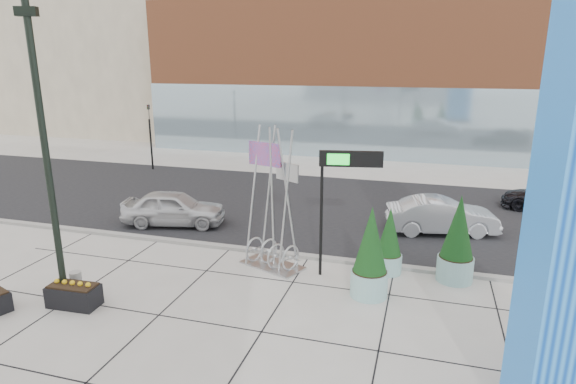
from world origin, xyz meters
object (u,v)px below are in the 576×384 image
(public_art_sculpture, at_px, (272,231))
(car_white_west, at_px, (174,208))
(lamp_post, at_px, (51,188))
(overhead_street_sign, at_px, (345,171))
(concrete_bollard, at_px, (76,282))
(car_silver_mid, at_px, (442,216))

(public_art_sculpture, bearing_deg, car_white_west, 174.25)
(lamp_post, distance_m, public_art_sculpture, 6.81)
(overhead_street_sign, bearing_deg, concrete_bollard, -166.50)
(lamp_post, relative_size, overhead_street_sign, 2.03)
(car_silver_mid, bearing_deg, car_white_west, 88.38)
(concrete_bollard, relative_size, car_silver_mid, 0.16)
(lamp_post, bearing_deg, overhead_street_sign, 27.73)
(overhead_street_sign, distance_m, car_silver_mid, 6.71)
(public_art_sculpture, xyz_separation_m, overhead_street_sign, (2.40, -0.20, 2.28))
(overhead_street_sign, relative_size, car_silver_mid, 0.95)
(concrete_bollard, relative_size, overhead_street_sign, 0.16)
(concrete_bollard, distance_m, car_white_west, 6.38)
(car_silver_mid, bearing_deg, concrete_bollard, 115.93)
(public_art_sculpture, height_order, concrete_bollard, public_art_sculpture)
(public_art_sculpture, relative_size, car_silver_mid, 1.11)
(public_art_sculpture, bearing_deg, car_silver_mid, 64.69)
(overhead_street_sign, xyz_separation_m, car_silver_mid, (3.13, 5.22, -2.82))
(concrete_bollard, bearing_deg, public_art_sculpture, 34.66)
(concrete_bollard, xyz_separation_m, car_white_west, (-0.26, 6.37, 0.39))
(public_art_sculpture, bearing_deg, concrete_bollard, -122.89)
(concrete_bollard, bearing_deg, overhead_street_sign, 23.88)
(public_art_sculpture, height_order, car_white_west, public_art_sculpture)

